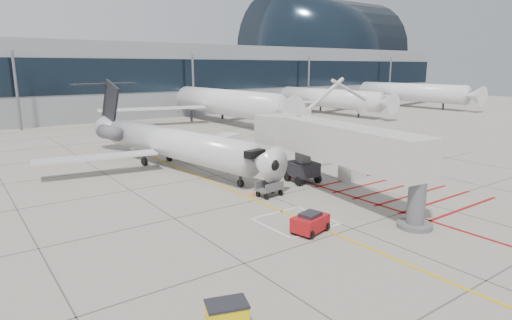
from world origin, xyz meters
TOP-DOWN VIEW (x-y plane):
  - ground_plane at (0.00, 0.00)m, footprint 260.00×260.00m
  - regional_jet at (-1.48, 14.74)m, footprint 28.75×33.99m
  - jet_bridge at (4.02, 0.11)m, footprint 10.97×19.26m
  - pushback_tug at (-2.51, -2.90)m, footprint 2.48×1.86m
  - spill_bin at (-11.75, -8.37)m, footprint 1.70×1.40m
  - baggage_cart at (-0.03, 4.23)m, footprint 2.03×1.41m
  - ground_power_unit at (8.76, 3.84)m, footprint 2.50×1.66m
  - cone_nose at (-1.02, 5.03)m, footprint 0.34×0.34m
  - cone_side at (0.92, 6.45)m, footprint 0.36×0.36m
  - terminal_building at (10.00, 70.00)m, footprint 180.00×28.00m
  - terminal_glass_band at (10.00, 55.95)m, footprint 180.00×0.10m
  - terminal_dome at (70.00, 70.00)m, footprint 40.00×28.00m
  - bg_aircraft_c at (19.59, 46.00)m, footprint 39.01×43.35m
  - bg_aircraft_d at (45.24, 46.00)m, footprint 34.15×37.94m
  - bg_aircraft_e at (72.43, 46.00)m, footprint 37.80×42.00m

SIDE VIEW (x-z plane):
  - ground_plane at x=0.00m, z-range 0.00..0.00m
  - cone_nose at x=-1.02m, z-range 0.00..0.47m
  - cone_side at x=0.92m, z-range 0.00..0.50m
  - baggage_cart at x=-0.03m, z-range 0.00..1.21m
  - spill_bin at x=-11.75m, z-range 0.00..1.27m
  - pushback_tug at x=-2.51m, z-range 0.00..1.30m
  - ground_power_unit at x=8.76m, z-range 0.00..1.85m
  - jet_bridge at x=4.02m, z-range 0.00..7.32m
  - regional_jet at x=-1.48m, z-range 0.00..8.01m
  - bg_aircraft_d at x=45.24m, z-range 0.00..11.38m
  - bg_aircraft_e at x=72.43m, z-range 0.00..12.60m
  - bg_aircraft_c at x=19.59m, z-range 0.00..13.00m
  - terminal_building at x=10.00m, z-range 0.00..14.00m
  - terminal_glass_band at x=10.00m, z-range 5.00..11.00m
  - terminal_dome at x=70.00m, z-range 0.00..28.00m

